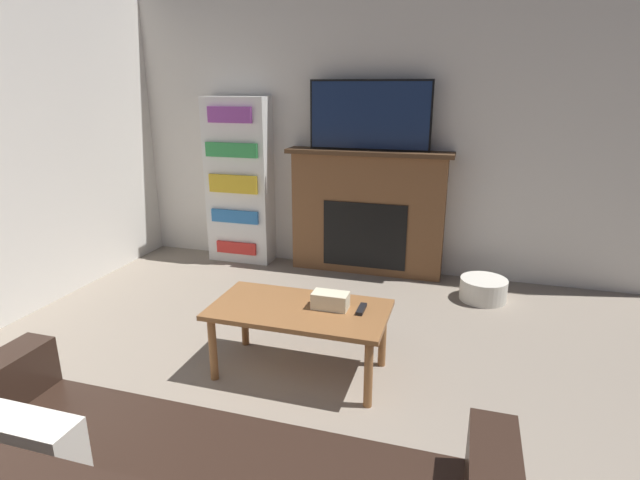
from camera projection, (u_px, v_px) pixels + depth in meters
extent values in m
cube|color=silver|center=(366.00, 130.00, 4.68)|extent=(5.65, 0.06, 2.70)
cube|color=brown|center=(367.00, 215.00, 4.77)|extent=(1.45, 0.22, 1.14)
cube|color=black|center=(364.00, 236.00, 4.71)|extent=(0.80, 0.01, 0.63)
cube|color=#4C331E|center=(368.00, 153.00, 4.57)|extent=(1.55, 0.28, 0.04)
cube|color=black|center=(370.00, 115.00, 4.47)|extent=(1.11, 0.03, 0.62)
cube|color=#19284C|center=(369.00, 116.00, 4.46)|extent=(1.07, 0.01, 0.59)
cube|color=silver|center=(32.00, 455.00, 1.66)|extent=(0.36, 0.14, 0.28)
cube|color=brown|center=(299.00, 310.00, 3.06)|extent=(1.09, 0.58, 0.03)
cylinder|color=brown|center=(213.00, 349.00, 3.05)|extent=(0.05, 0.05, 0.42)
cylinder|color=brown|center=(368.00, 374.00, 2.79)|extent=(0.05, 0.05, 0.42)
cylinder|color=brown|center=(245.00, 317.00, 3.47)|extent=(0.05, 0.05, 0.42)
cylinder|color=brown|center=(382.00, 336.00, 3.21)|extent=(0.05, 0.05, 0.42)
cube|color=beige|center=(330.00, 300.00, 3.04)|extent=(0.22, 0.12, 0.10)
cube|color=black|center=(361.00, 309.00, 3.01)|extent=(0.04, 0.15, 0.02)
cube|color=white|center=(239.00, 181.00, 5.03)|extent=(0.66, 0.26, 1.65)
cube|color=red|center=(236.00, 248.00, 5.10)|extent=(0.43, 0.03, 0.12)
cube|color=#2D70B7|center=(235.00, 217.00, 5.00)|extent=(0.50, 0.03, 0.13)
cube|color=gold|center=(233.00, 184.00, 4.90)|extent=(0.51, 0.03, 0.18)
cube|color=green|center=(231.00, 150.00, 4.80)|extent=(0.54, 0.03, 0.14)
cube|color=purple|center=(229.00, 115.00, 4.71)|extent=(0.45, 0.03, 0.15)
cylinder|color=silver|center=(483.00, 289.00, 4.24)|extent=(0.39, 0.39, 0.19)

